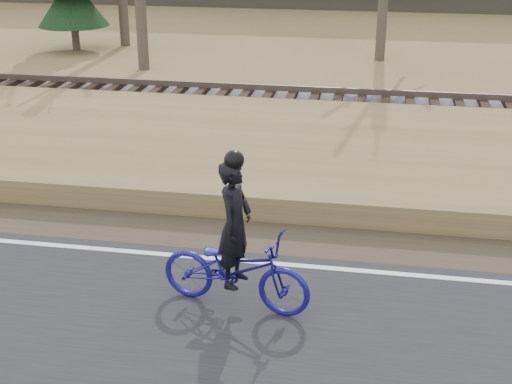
# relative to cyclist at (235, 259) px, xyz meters

# --- Properties ---
(ground) EXTENTS (120.00, 120.00, 0.00)m
(ground) POSITION_rel_cyclist_xyz_m (-2.29, 1.07, -0.76)
(ground) COLOR olive
(ground) RESTS_ON ground
(road) EXTENTS (120.00, 6.00, 0.06)m
(road) POSITION_rel_cyclist_xyz_m (-2.29, -1.43, -0.73)
(road) COLOR black
(road) RESTS_ON ground
(edge_line) EXTENTS (120.00, 0.12, 0.01)m
(edge_line) POSITION_rel_cyclist_xyz_m (-2.29, 1.27, -0.70)
(edge_line) COLOR silver
(edge_line) RESTS_ON road
(shoulder) EXTENTS (120.00, 1.60, 0.04)m
(shoulder) POSITION_rel_cyclist_xyz_m (-2.29, 2.27, -0.74)
(shoulder) COLOR #473A2B
(shoulder) RESTS_ON ground
(embankment) EXTENTS (120.00, 5.00, 0.44)m
(embankment) POSITION_rel_cyclist_xyz_m (-2.29, 5.27, -0.54)
(embankment) COLOR olive
(embankment) RESTS_ON ground
(ballast) EXTENTS (120.00, 3.00, 0.45)m
(ballast) POSITION_rel_cyclist_xyz_m (-2.29, 9.07, -0.54)
(ballast) COLOR slate
(ballast) RESTS_ON ground
(railroad) EXTENTS (120.00, 2.40, 0.29)m
(railroad) POSITION_rel_cyclist_xyz_m (-2.29, 9.07, -0.24)
(railroad) COLOR black
(railroad) RESTS_ON ballast
(cyclist) EXTENTS (2.20, 1.10, 2.24)m
(cyclist) POSITION_rel_cyclist_xyz_m (0.00, 0.00, 0.00)
(cyclist) COLOR navy
(cyclist) RESTS_ON road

